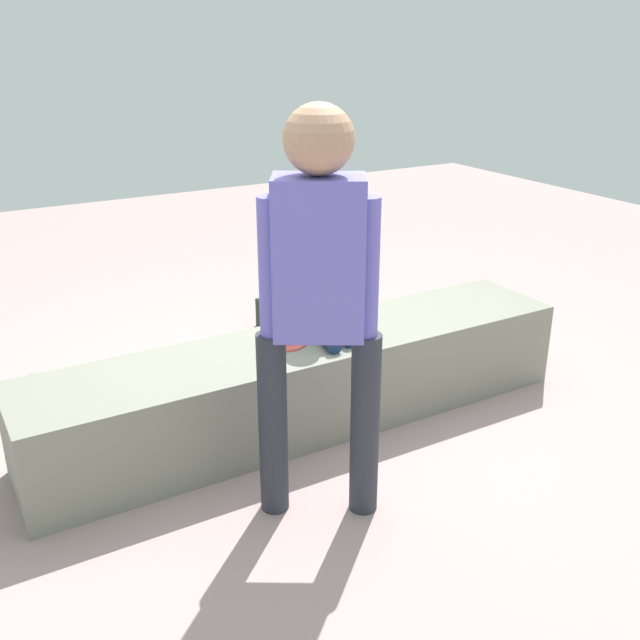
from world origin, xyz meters
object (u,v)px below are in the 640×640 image
Objects in this scene: adult_standing at (319,285)px; party_cup_red at (33,386)px; water_bottle_near_gift at (347,313)px; cake_box_white at (372,331)px; child_seated at (323,298)px; cake_plate at (285,340)px; handbag_black_leather at (277,309)px; gift_bag at (344,337)px; water_bottle_far_side at (295,339)px.

adult_standing is 2.19m from party_cup_red.
cake_box_white is (-0.00, -0.32, -0.03)m from water_bottle_near_gift.
child_seated reaches higher than water_bottle_near_gift.
cake_plate reaches higher than handbag_black_leather.
adult_standing is 4.72× the size of gift_bag.
water_bottle_far_side reaches higher than party_cup_red.
water_bottle_far_side is (-0.57, -0.28, 0.02)m from water_bottle_near_gift.
gift_bag is at bearing -124.41° from water_bottle_near_gift.
water_bottle_far_side is 0.76× the size of handbag_black_leather.
adult_standing is at bearing -62.82° from party_cup_red.
gift_bag is at bearing -46.72° from water_bottle_far_side.
adult_standing is 5.56× the size of handbag_black_leather.
water_bottle_near_gift is 0.60× the size of cake_box_white.
cake_plate is 1.50m from handbag_black_leather.
cake_plate is 1.57m from party_cup_red.
cake_box_white is at bearing 49.12° from adult_standing.
water_bottle_near_gift is at bearing 89.25° from cake_box_white.
child_seated reaches higher than party_cup_red.
water_bottle_far_side is (0.68, 1.48, -0.93)m from adult_standing.
cake_plate reaches higher than water_bottle_near_gift.
water_bottle_far_side is at bearing 176.10° from cake_box_white.
adult_standing reaches higher than child_seated.
cake_box_white is 0.72m from handbag_black_leather.
cake_plate reaches higher than gift_bag.
water_bottle_near_gift is 1.58× the size of party_cup_red.
water_bottle_near_gift is at bearing 45.44° from cake_plate.
child_seated is 1.29m from cake_box_white.
cake_box_white is (0.35, 0.20, -0.10)m from gift_bag.
handbag_black_leather is at bearing 74.77° from water_bottle_far_side.
water_bottle_far_side is at bearing 65.44° from adult_standing.
water_bottle_far_side is 1.59m from party_cup_red.
handbag_black_leather is at bearing 149.24° from water_bottle_near_gift.
water_bottle_far_side is 1.98× the size of party_cup_red.
adult_standing reaches higher than water_bottle_far_side.
party_cup_red is at bearing -170.84° from handbag_black_leather.
gift_bag is 1.18× the size of cake_box_white.
child_seated is at bearing -106.75° from handbag_black_leather.
cake_plate is at bearing -115.05° from handbag_black_leather.
adult_standing is at bearing -125.80° from gift_bag.
cake_plate is at bearing -144.57° from cake_box_white.
cake_box_white is at bearing -7.96° from party_cup_red.
water_bottle_near_gift is 0.32m from cake_box_white.
child_seated is 2.16× the size of cake_plate.
gift_bag is (0.90, 1.24, -0.87)m from adult_standing.
cake_plate is (-0.21, 0.02, -0.19)m from child_seated.
adult_standing is 7.36× the size of water_bottle_far_side.
child_seated is 1.33× the size of gift_bag.
party_cup_red is at bearing 136.66° from cake_plate.
water_bottle_far_side is at bearing 72.24° from child_seated.
cake_plate is at bearing 174.76° from child_seated.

